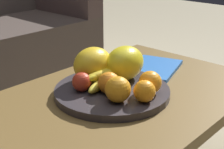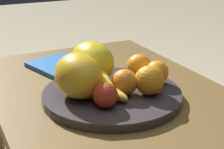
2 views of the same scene
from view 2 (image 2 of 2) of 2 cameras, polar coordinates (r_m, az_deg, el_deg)
The scene contains 11 objects.
coffee_table at distance 1.03m, azimuth 1.43°, elevation -6.11°, with size 1.11×0.67×0.38m.
fruit_bowl at distance 1.01m, azimuth -0.00°, elevation -3.31°, with size 0.40×0.40×0.03m, color #383236.
melon_large_front at distance 1.05m, azimuth -3.23°, elevation 1.99°, with size 0.16×0.12×0.12m, color yellow.
melon_smaller_beside at distance 0.95m, azimuth -5.47°, elevation -0.18°, with size 0.15×0.12×0.12m, color yellow.
orange_front at distance 1.09m, azimuth 4.34°, elevation 1.32°, with size 0.08×0.08×0.08m, color orange.
orange_left at distance 0.97m, azimuth 1.82°, elevation -1.29°, with size 0.07×0.07×0.07m, color orange.
orange_right at distance 1.05m, azimuth 7.23°, elevation 0.33°, with size 0.07×0.07×0.07m, color orange.
orange_back at distance 0.98m, azimuth 6.03°, elevation -0.92°, with size 0.08×0.08×0.08m, color orange.
apple_front at distance 0.90m, azimuth -1.07°, elevation -3.35°, with size 0.07×0.07×0.07m, color red.
banana_bunch at distance 0.97m, azimuth -1.41°, elevation -1.68°, with size 0.18×0.15×0.06m.
magazine at distance 1.25m, azimuth -7.49°, elevation 1.18°, with size 0.25×0.18×0.02m, color blue.
Camera 2 is at (-0.81, 0.43, 0.81)m, focal length 56.84 mm.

